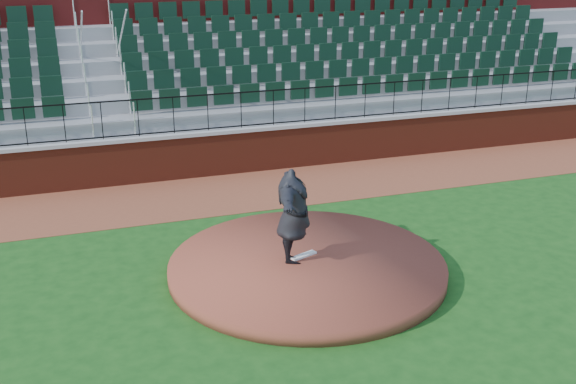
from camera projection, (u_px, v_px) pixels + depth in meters
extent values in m
plane|color=#174915|center=(312.00, 278.00, 13.88)|extent=(90.00, 90.00, 0.00)
cube|color=brown|center=(241.00, 191.00, 18.69)|extent=(34.00, 3.20, 0.01)
cube|color=maroon|center=(226.00, 153.00, 19.91)|extent=(34.00, 0.35, 1.20)
cube|color=#B7B7B7|center=(225.00, 131.00, 19.69)|extent=(34.00, 0.45, 0.10)
cube|color=maroon|center=(185.00, 49.00, 24.11)|extent=(34.00, 0.50, 5.50)
cylinder|color=brown|center=(307.00, 267.00, 14.07)|extent=(5.53, 5.53, 0.25)
cube|color=white|center=(304.00, 255.00, 14.24)|extent=(0.60, 0.35, 0.04)
imported|color=black|center=(293.00, 216.00, 13.69)|extent=(1.38, 2.47, 1.94)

